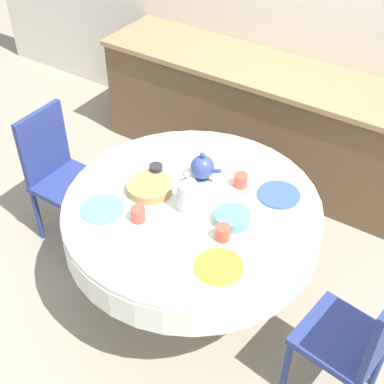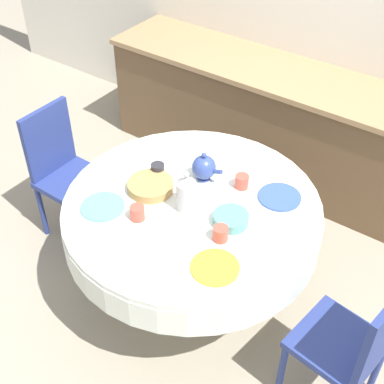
{
  "view_description": "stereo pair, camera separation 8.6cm",
  "coord_description": "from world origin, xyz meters",
  "views": [
    {
      "loc": [
        1.21,
        -1.84,
        2.71
      ],
      "look_at": [
        0.0,
        0.0,
        0.85
      ],
      "focal_mm": 50.0,
      "sensor_mm": 36.0,
      "label": 1
    },
    {
      "loc": [
        1.28,
        -1.79,
        2.71
      ],
      "look_at": [
        0.0,
        0.0,
        0.85
      ],
      "focal_mm": 50.0,
      "sensor_mm": 36.0,
      "label": 2
    }
  ],
  "objects": [
    {
      "name": "chair_left",
      "position": [
        1.05,
        -0.15,
        0.53
      ],
      "size": [
        0.45,
        0.45,
        0.95
      ],
      "rotation": [
        0.0,
        0.0,
        1.43
      ],
      "color": "navy",
      "rests_on": "ground_plane"
    },
    {
      "name": "teapot",
      "position": [
        -0.07,
        0.21,
        0.85
      ],
      "size": [
        0.19,
        0.14,
        0.18
      ],
      "color": "#33478E",
      "rests_on": "dining_table"
    },
    {
      "name": "plate_far_left",
      "position": [
        -0.38,
        0.3,
        0.77
      ],
      "size": [
        0.24,
        0.24,
        0.01
      ],
      "primitive_type": "cylinder",
      "color": "white",
      "rests_on": "dining_table"
    },
    {
      "name": "chair_right",
      "position": [
        -1.06,
        0.01,
        0.53
      ],
      "size": [
        0.4,
        0.4,
        0.95
      ],
      "rotation": [
        0.0,
        0.0,
        -1.58
      ],
      "color": "navy",
      "rests_on": "ground_plane"
    },
    {
      "name": "kitchen_counter",
      "position": [
        0.0,
        1.45,
        0.44
      ],
      "size": [
        3.24,
        0.64,
        0.88
      ],
      "color": "brown",
      "rests_on": "ground_plane"
    },
    {
      "name": "plate_near_right",
      "position": [
        0.37,
        -0.32,
        0.77
      ],
      "size": [
        0.24,
        0.24,
        0.01
      ],
      "primitive_type": "cylinder",
      "color": "yellow",
      "rests_on": "dining_table"
    },
    {
      "name": "dining_table",
      "position": [
        0.0,
        0.0,
        0.65
      ],
      "size": [
        1.44,
        1.44,
        0.77
      ],
      "color": "brown",
      "rests_on": "ground_plane"
    },
    {
      "name": "cup_far_right",
      "position": [
        0.15,
        0.28,
        0.81
      ],
      "size": [
        0.08,
        0.08,
        0.08
      ],
      "primitive_type": "cylinder",
      "color": "#CC4C3D",
      "rests_on": "dining_table"
    },
    {
      "name": "plate_near_left",
      "position": [
        -0.38,
        -0.31,
        0.77
      ],
      "size": [
        0.24,
        0.24,
        0.01
      ],
      "primitive_type": "cylinder",
      "color": "#60BCB7",
      "rests_on": "dining_table"
    },
    {
      "name": "cup_near_right",
      "position": [
        0.28,
        -0.14,
        0.81
      ],
      "size": [
        0.08,
        0.08,
        0.08
      ],
      "primitive_type": "cylinder",
      "color": "#CC4C3D",
      "rests_on": "dining_table"
    },
    {
      "name": "cup_near_left",
      "position": [
        -0.16,
        -0.27,
        0.81
      ],
      "size": [
        0.08,
        0.08,
        0.08
      ],
      "primitive_type": "cylinder",
      "color": "#CC4C3D",
      "rests_on": "dining_table"
    },
    {
      "name": "cup_far_left",
      "position": [
        -0.3,
        0.08,
        0.81
      ],
      "size": [
        0.08,
        0.08,
        0.08
      ],
      "primitive_type": "cylinder",
      "color": "#28282D",
      "rests_on": "dining_table"
    },
    {
      "name": "ground_plane",
      "position": [
        0.0,
        0.0,
        0.0
      ],
      "size": [
        12.0,
        12.0,
        0.0
      ],
      "primitive_type": "plane",
      "color": "#9E937F"
    },
    {
      "name": "bread_basket",
      "position": [
        -0.26,
        -0.04,
        0.79
      ],
      "size": [
        0.26,
        0.26,
        0.05
      ],
      "primitive_type": "cylinder",
      "color": "#AD844C",
      "rests_on": "dining_table"
    },
    {
      "name": "plate_far_right",
      "position": [
        0.37,
        0.32,
        0.77
      ],
      "size": [
        0.24,
        0.24,
        0.01
      ],
      "primitive_type": "cylinder",
      "color": "#3856AD",
      "rests_on": "dining_table"
    },
    {
      "name": "coffee_carafe",
      "position": [
        0.0,
        -0.05,
        0.87
      ],
      "size": [
        0.11,
        0.11,
        0.25
      ],
      "color": "#B2B2B7",
      "rests_on": "dining_table"
    },
    {
      "name": "fruit_bowl",
      "position": [
        0.26,
        -0.01,
        0.79
      ],
      "size": [
        0.19,
        0.19,
        0.06
      ],
      "primitive_type": "cylinder",
      "color": "#569993",
      "rests_on": "dining_table"
    },
    {
      "name": "wall_back",
      "position": [
        0.0,
        1.78,
        1.3
      ],
      "size": [
        7.0,
        0.05,
        2.6
      ],
      "color": "silver",
      "rests_on": "ground_plane"
    }
  ]
}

